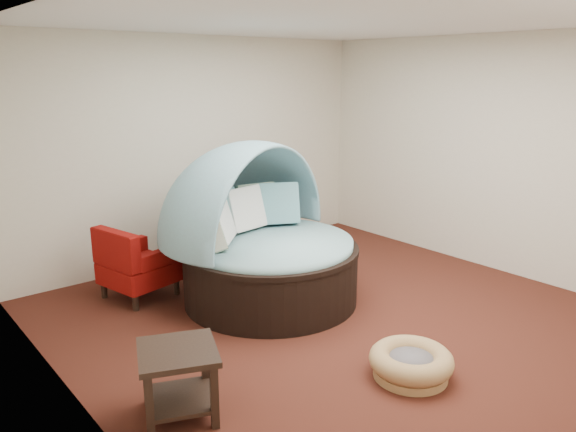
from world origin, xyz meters
TOP-DOWN VIEW (x-y plane):
  - floor at (0.00, 0.00)m, footprint 5.00×5.00m
  - wall_back at (0.00, 2.50)m, footprint 5.00×0.00m
  - wall_left at (-2.50, 0.00)m, footprint 0.00×5.00m
  - wall_right at (2.50, 0.00)m, footprint 0.00×5.00m
  - ceiling at (0.00, 0.00)m, footprint 5.00×5.00m
  - canopy_daybed at (-0.27, 0.84)m, footprint 2.35×2.32m
  - pet_basket at (-0.33, -1.21)m, footprint 0.84×0.84m
  - red_armchair at (-1.31, 1.70)m, footprint 0.81×0.81m
  - side_table at (-2.00, -0.50)m, footprint 0.70×0.70m

SIDE VIEW (x-z plane):
  - floor at x=0.00m, z-range 0.00..0.00m
  - pet_basket at x=-0.33m, z-range 0.00..0.24m
  - side_table at x=-2.00m, z-range 0.08..0.59m
  - red_armchair at x=-1.31m, z-range -0.03..0.77m
  - canopy_daybed at x=-0.27m, z-range -0.06..1.63m
  - wall_back at x=0.00m, z-range -1.10..3.90m
  - wall_left at x=-2.50m, z-range -1.10..3.90m
  - wall_right at x=2.50m, z-range -1.10..3.90m
  - ceiling at x=0.00m, z-range 2.80..2.80m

